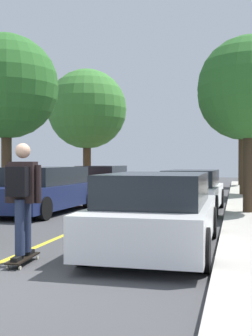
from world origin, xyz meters
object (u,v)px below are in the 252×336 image
parked_car_right_near (192,191)px  street_tree_right_near (245,94)px  street_tree_right_far (242,111)px  skateboard (23,258)px  street_tree_right_nearest (249,88)px  skateboarder (22,193)px  parked_car_left_far (102,182)px  parked_car_left_near (44,190)px  street_tree_left_nearest (6,87)px  street_tree_left_near (87,109)px  parked_car_right_nearest (157,212)px

parked_car_right_near → street_tree_right_near: street_tree_right_near is taller
street_tree_right_far → skateboard: size_ratio=7.42×
parked_car_right_near → street_tree_right_far: 14.50m
street_tree_right_nearest → street_tree_right_far: 14.77m
parked_car_right_near → street_tree_right_nearest: (1.70, -0.91, 2.99)m
skateboarder → parked_car_right_near: bearing=76.9°
street_tree_right_near → parked_car_left_far: bearing=-165.8°
parked_car_left_near → skateboard: size_ratio=5.52×
parked_car_left_far → skateboarder: bearing=-78.0°
skateboard → street_tree_right_nearest: bearing=62.7°
street_tree_left_nearest → street_tree_right_near: (7.80, 6.70, 0.49)m
parked_car_left_near → street_tree_left_near: size_ratio=0.76×
parked_car_left_near → skateboard: (2.59, -6.32, -0.61)m
skateboard → skateboarder: size_ratio=0.49×
street_tree_left_nearest → street_tree_left_near: bearing=90.0°
street_tree_left_nearest → street_tree_right_nearest: size_ratio=1.14×
skateboard → parked_car_left_far: bearing=102.0°
street_tree_right_nearest → skateboarder: street_tree_right_nearest is taller
parked_car_right_near → skateboarder: bearing=-103.1°
parked_car_right_near → street_tree_left_near: street_tree_left_near is taller
street_tree_left_nearest → street_tree_left_near: size_ratio=0.92×
street_tree_left_near → street_tree_right_near: street_tree_right_near is taller
street_tree_left_near → parked_car_left_near: bearing=-79.0°
parked_car_right_near → parked_car_left_near: bearing=-162.7°
skateboard → skateboarder: (0.00, -0.03, 1.00)m
parked_car_left_near → street_tree_right_nearest: (6.10, 0.46, 2.95)m
parked_car_left_far → street_tree_right_nearest: size_ratio=0.91×
street_tree_left_nearest → parked_car_left_near: bearing=-22.8°
parked_car_left_far → parked_car_left_near: bearing=-90.0°
parked_car_right_nearest → street_tree_left_near: (-6.10, 13.52, 3.59)m
parked_car_left_near → street_tree_left_near: bearing=101.0°
parked_car_left_near → street_tree_right_nearest: street_tree_right_nearest is taller
street_tree_left_nearest → skateboarder: street_tree_left_nearest is taller
parked_car_right_nearest → street_tree_left_nearest: (-6.10, 5.47, 3.39)m
skateboard → skateboarder: bearing=-85.5°
parked_car_right_nearest → street_tree_right_far: (1.70, 19.95, 3.98)m
parked_car_left_far → skateboard: parked_car_left_far is taller
parked_car_left_near → street_tree_right_far: street_tree_right_far is taller
street_tree_right_nearest → skateboarder: 8.07m
street_tree_left_near → street_tree_left_nearest: bearing=-90.0°
parked_car_right_near → street_tree_left_near: (-6.10, 7.40, 3.61)m
parked_car_left_near → street_tree_right_nearest: size_ratio=0.94×
street_tree_left_near → skateboarder: 16.03m
skateboard → street_tree_right_far: bearing=80.8°
parked_car_left_near → skateboard: bearing=-67.7°
parked_car_right_near → street_tree_left_nearest: bearing=-173.9°
street_tree_right_far → skateboard: (-3.50, -21.51, -4.57)m
parked_car_right_near → street_tree_left_nearest: (-6.10, -0.65, 3.41)m
street_tree_right_far → skateboard: street_tree_right_far is taller
parked_car_right_near → skateboarder: 7.94m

